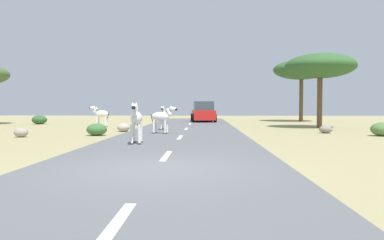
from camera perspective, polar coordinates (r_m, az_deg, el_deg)
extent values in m
plane|color=#998E60|center=(8.35, -5.33, -7.67)|extent=(90.00, 90.00, 0.00)
cube|color=#56595B|center=(8.35, -5.34, -7.50)|extent=(6.00, 64.00, 0.05)
cube|color=silver|center=(4.50, -11.87, -15.66)|extent=(0.16, 2.00, 0.01)
cube|color=silver|center=(10.31, -3.96, -5.48)|extent=(0.16, 2.00, 0.01)
cube|color=silver|center=(16.26, -1.85, -2.65)|extent=(0.16, 2.00, 0.01)
cube|color=silver|center=(22.23, -0.88, -1.34)|extent=(0.16, 2.00, 0.01)
cube|color=silver|center=(28.22, -0.32, -0.59)|extent=(0.16, 2.00, 0.01)
cube|color=silver|center=(34.21, 0.05, -0.10)|extent=(0.16, 2.00, 0.01)
ellipsoid|color=silver|center=(13.72, -8.48, 0.27)|extent=(0.50, 1.08, 0.49)
cylinder|color=silver|center=(13.43, -9.18, -2.20)|extent=(0.11, 0.11, 0.71)
cylinder|color=#28231E|center=(13.45, -9.17, -3.61)|extent=(0.13, 0.13, 0.05)
cylinder|color=silver|center=(13.40, -8.05, -2.20)|extent=(0.11, 0.11, 0.71)
cylinder|color=#28231E|center=(13.43, -8.04, -3.61)|extent=(0.13, 0.13, 0.05)
cylinder|color=silver|center=(14.10, -8.87, -1.98)|extent=(0.11, 0.11, 0.71)
cylinder|color=#28231E|center=(14.13, -8.86, -3.33)|extent=(0.13, 0.13, 0.05)
cylinder|color=silver|center=(14.08, -7.79, -1.98)|extent=(0.11, 0.11, 0.71)
cylinder|color=#28231E|center=(14.11, -7.78, -3.33)|extent=(0.13, 0.13, 0.05)
cylinder|color=silver|center=(13.22, -8.71, 1.30)|extent=(0.22, 0.39, 0.42)
cube|color=black|center=(13.21, -8.71, 1.67)|extent=(0.06, 0.35, 0.29)
ellipsoid|color=silver|center=(12.97, -8.82, 1.97)|extent=(0.23, 0.47, 0.23)
ellipsoid|color=black|center=(12.79, -8.91, 1.89)|extent=(0.15, 0.17, 0.14)
cone|color=silver|center=(13.09, -9.06, 2.47)|extent=(0.09, 0.09, 0.13)
cone|color=silver|center=(13.08, -8.48, 2.48)|extent=(0.09, 0.09, 0.13)
cylinder|color=black|center=(14.24, -8.27, -0.04)|extent=(0.05, 0.15, 0.42)
ellipsoid|color=silver|center=(21.46, -4.32, 0.76)|extent=(0.39, 0.96, 0.45)
cylinder|color=silver|center=(21.18, -4.74, -0.66)|extent=(0.10, 0.10, 0.65)
cylinder|color=#28231E|center=(21.20, -4.73, -1.47)|extent=(0.11, 0.11, 0.04)
cylinder|color=silver|center=(21.15, -4.08, -0.66)|extent=(0.10, 0.10, 0.65)
cylinder|color=#28231E|center=(21.17, -4.08, -1.48)|extent=(0.11, 0.11, 0.04)
cylinder|color=silver|center=(21.80, -4.54, -0.57)|extent=(0.10, 0.10, 0.65)
cylinder|color=#28231E|center=(21.82, -4.53, -1.37)|extent=(0.11, 0.11, 0.04)
cylinder|color=silver|center=(21.77, -3.90, -0.58)|extent=(0.10, 0.10, 0.65)
cylinder|color=#28231E|center=(21.79, -3.90, -1.37)|extent=(0.11, 0.11, 0.04)
cylinder|color=silver|center=(21.00, -4.46, 1.36)|extent=(0.18, 0.34, 0.38)
cube|color=black|center=(21.00, -4.46, 1.58)|extent=(0.04, 0.32, 0.26)
ellipsoid|color=silver|center=(20.78, -4.54, 1.74)|extent=(0.18, 0.42, 0.21)
ellipsoid|color=black|center=(20.61, -4.59, 1.70)|extent=(0.12, 0.15, 0.12)
cone|color=silver|center=(20.89, -4.67, 2.03)|extent=(0.08, 0.08, 0.12)
cone|color=silver|center=(20.87, -4.34, 2.03)|extent=(0.08, 0.08, 0.12)
cylinder|color=black|center=(21.93, -4.17, 0.57)|extent=(0.04, 0.13, 0.39)
ellipsoid|color=silver|center=(18.49, -4.85, 0.53)|extent=(1.03, 0.69, 0.45)
cylinder|color=silver|center=(18.26, -4.14, -1.11)|extent=(0.12, 0.12, 0.65)
cylinder|color=#28231E|center=(18.28, -4.14, -2.06)|extent=(0.14, 0.14, 0.04)
cylinder|color=silver|center=(18.48, -3.81, -1.07)|extent=(0.12, 0.12, 0.65)
cylinder|color=#28231E|center=(18.50, -3.81, -2.01)|extent=(0.14, 0.14, 0.04)
cylinder|color=silver|center=(18.54, -5.87, -1.07)|extent=(0.12, 0.12, 0.65)
cylinder|color=#28231E|center=(18.56, -5.87, -2.00)|extent=(0.14, 0.14, 0.04)
cylinder|color=silver|center=(18.76, -5.53, -1.03)|extent=(0.12, 0.12, 0.65)
cylinder|color=#28231E|center=(18.78, -5.52, -1.95)|extent=(0.14, 0.14, 0.04)
cylinder|color=silver|center=(18.28, -3.57, 1.24)|extent=(0.38, 0.28, 0.38)
cube|color=black|center=(18.28, -3.57, 1.48)|extent=(0.31, 0.14, 0.26)
ellipsoid|color=silver|center=(18.18, -2.94, 1.68)|extent=(0.45, 0.31, 0.21)
ellipsoid|color=black|center=(18.11, -2.46, 1.63)|extent=(0.18, 0.16, 0.12)
cone|color=silver|center=(18.17, -3.31, 2.01)|extent=(0.10, 0.10, 0.12)
cone|color=silver|center=(18.28, -3.15, 2.01)|extent=(0.10, 0.10, 0.12)
cylinder|color=black|center=(18.71, -6.15, 0.28)|extent=(0.14, 0.08, 0.39)
ellipsoid|color=silver|center=(26.30, -13.60, 0.94)|extent=(1.06, 0.63, 0.47)
cylinder|color=silver|center=(26.59, -14.06, -0.21)|extent=(0.12, 0.12, 0.68)
cylinder|color=#28231E|center=(26.60, -14.05, -0.89)|extent=(0.14, 0.14, 0.05)
cylinder|color=silver|center=(26.37, -14.33, -0.23)|extent=(0.12, 0.12, 0.68)
cylinder|color=#28231E|center=(26.38, -14.33, -0.92)|extent=(0.14, 0.14, 0.05)
cylinder|color=silver|center=(26.26, -12.83, -0.23)|extent=(0.12, 0.12, 0.68)
cylinder|color=#28231E|center=(26.28, -12.83, -0.92)|extent=(0.14, 0.14, 0.05)
cylinder|color=silver|center=(26.04, -13.10, -0.25)|extent=(0.12, 0.12, 0.68)
cylinder|color=#28231E|center=(26.06, -13.10, -0.95)|extent=(0.14, 0.14, 0.05)
cylinder|color=silver|center=(26.53, -14.49, 1.47)|extent=(0.39, 0.26, 0.40)
cube|color=black|center=(26.53, -14.49, 1.64)|extent=(0.33, 0.12, 0.28)
ellipsoid|color=silver|center=(26.65, -14.93, 1.78)|extent=(0.46, 0.28, 0.22)
ellipsoid|color=black|center=(26.74, -15.24, 1.75)|extent=(0.18, 0.16, 0.13)
cone|color=silver|center=(26.65, -14.66, 2.02)|extent=(0.10, 0.10, 0.13)
cone|color=silver|center=(26.54, -14.80, 2.02)|extent=(0.10, 0.10, 0.13)
cylinder|color=black|center=(26.05, -12.65, 0.74)|extent=(0.14, 0.07, 0.40)
cube|color=red|center=(32.35, 1.72, 0.79)|extent=(2.10, 4.32, 0.80)
cube|color=#334751|center=(32.14, 1.75, 2.17)|extent=(1.80, 2.31, 0.76)
cube|color=black|center=(34.52, 1.46, 0.43)|extent=(1.72, 0.28, 0.24)
cylinder|color=black|center=(33.78, 3.08, 0.44)|extent=(0.27, 0.69, 0.68)
cylinder|color=black|center=(33.66, 0.02, 0.44)|extent=(0.27, 0.69, 0.68)
cylinder|color=black|center=(31.10, 3.55, 0.29)|extent=(0.27, 0.69, 0.68)
cylinder|color=black|center=(30.96, 0.24, 0.28)|extent=(0.27, 0.69, 0.68)
cylinder|color=brown|center=(34.75, 16.31, 2.86)|extent=(0.34, 0.34, 3.76)
ellipsoid|color=#2D5628|center=(34.89, 16.35, 7.38)|extent=(4.96, 4.96, 1.74)
cylinder|color=brown|center=(25.12, 18.89, 2.44)|extent=(0.32, 0.32, 3.17)
ellipsoid|color=#2D5628|center=(25.24, 18.95, 7.80)|extent=(4.41, 4.41, 1.54)
ellipsoid|color=#386633|center=(18.41, -14.32, -1.41)|extent=(0.97, 0.87, 0.58)
ellipsoid|color=#2D5628|center=(31.05, -22.24, 0.04)|extent=(1.14, 1.03, 0.68)
ellipsoid|color=#4C7038|center=(19.69, 27.06, -1.25)|extent=(1.08, 0.97, 0.65)
ellipsoid|color=#A89E8C|center=(20.88, -10.42, -1.13)|extent=(0.70, 0.71, 0.46)
ellipsoid|color=gray|center=(20.56, 19.72, -1.34)|extent=(0.68, 0.57, 0.41)
ellipsoid|color=gray|center=(18.61, -24.64, -1.74)|extent=(0.63, 0.51, 0.43)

